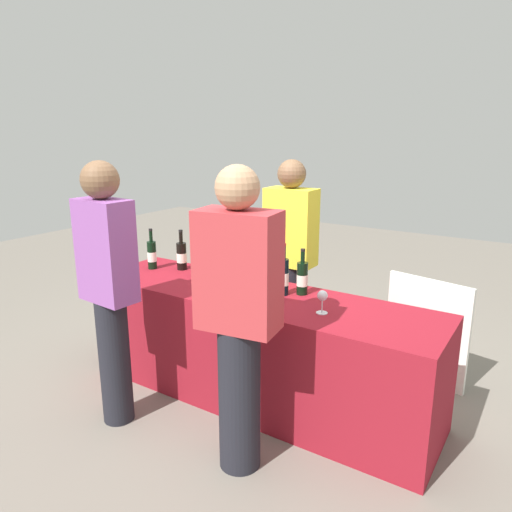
% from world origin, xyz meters
% --- Properties ---
extents(ground_plane, '(12.00, 12.00, 0.00)m').
position_xyz_m(ground_plane, '(0.00, 0.00, 0.00)').
color(ground_plane, slate).
extents(tasting_table, '(2.39, 0.64, 0.74)m').
position_xyz_m(tasting_table, '(0.00, 0.00, 0.37)').
color(tasting_table, maroon).
rests_on(tasting_table, ground_plane).
extents(wine_bottle_0, '(0.07, 0.07, 0.31)m').
position_xyz_m(wine_bottle_0, '(-0.97, 0.06, 0.85)').
color(wine_bottle_0, black).
rests_on(wine_bottle_0, tasting_table).
extents(wine_bottle_1, '(0.07, 0.07, 0.30)m').
position_xyz_m(wine_bottle_1, '(-0.77, 0.16, 0.85)').
color(wine_bottle_1, black).
rests_on(wine_bottle_1, tasting_table).
extents(wine_bottle_2, '(0.07, 0.07, 0.34)m').
position_xyz_m(wine_bottle_2, '(-0.56, 0.11, 0.86)').
color(wine_bottle_2, black).
rests_on(wine_bottle_2, tasting_table).
extents(wine_bottle_3, '(0.07, 0.07, 0.30)m').
position_xyz_m(wine_bottle_3, '(-0.04, 0.17, 0.85)').
color(wine_bottle_3, black).
rests_on(wine_bottle_3, tasting_table).
extents(wine_bottle_4, '(0.07, 0.07, 0.34)m').
position_xyz_m(wine_bottle_4, '(0.16, 0.08, 0.86)').
color(wine_bottle_4, black).
rests_on(wine_bottle_4, tasting_table).
extents(wine_bottle_5, '(0.07, 0.07, 0.30)m').
position_xyz_m(wine_bottle_5, '(0.25, 0.15, 0.85)').
color(wine_bottle_5, black).
rests_on(wine_bottle_5, tasting_table).
extents(wine_glass_0, '(0.07, 0.07, 0.14)m').
position_xyz_m(wine_glass_0, '(-0.37, -0.08, 0.84)').
color(wine_glass_0, silver).
rests_on(wine_glass_0, tasting_table).
extents(wine_glass_1, '(0.07, 0.07, 0.15)m').
position_xyz_m(wine_glass_1, '(-0.21, -0.07, 0.85)').
color(wine_glass_1, silver).
rests_on(wine_glass_1, tasting_table).
extents(wine_glass_2, '(0.07, 0.07, 0.14)m').
position_xyz_m(wine_glass_2, '(0.50, -0.08, 0.84)').
color(wine_glass_2, silver).
rests_on(wine_glass_2, tasting_table).
extents(server_pouring, '(0.37, 0.21, 1.56)m').
position_xyz_m(server_pouring, '(-0.10, 0.63, 0.85)').
color(server_pouring, black).
rests_on(server_pouring, ground_plane).
extents(guest_0, '(0.35, 0.21, 1.60)m').
position_xyz_m(guest_0, '(-0.59, -0.68, 0.89)').
color(guest_0, black).
rests_on(guest_0, ground_plane).
extents(guest_1, '(0.43, 0.28, 1.61)m').
position_xyz_m(guest_1, '(0.29, -0.61, 0.87)').
color(guest_1, black).
rests_on(guest_1, ground_plane).
extents(menu_board, '(0.60, 0.16, 0.77)m').
position_xyz_m(menu_board, '(0.89, 0.84, 0.38)').
color(menu_board, white).
rests_on(menu_board, ground_plane).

